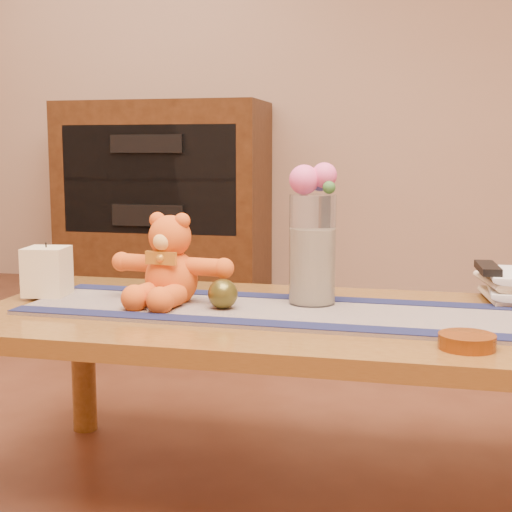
% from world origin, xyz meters
% --- Properties ---
extents(floor, '(5.50, 5.50, 0.00)m').
position_xyz_m(floor, '(0.00, 0.00, 0.00)').
color(floor, '#4F2616').
rests_on(floor, ground).
extents(wall_back, '(5.50, 0.00, 5.50)m').
position_xyz_m(wall_back, '(0.00, 2.75, 1.35)').
color(wall_back, tan).
rests_on(wall_back, floor).
extents(coffee_table_top, '(1.40, 0.70, 0.04)m').
position_xyz_m(coffee_table_top, '(0.00, 0.00, 0.43)').
color(coffee_table_top, brown).
rests_on(coffee_table_top, floor).
extents(table_leg_bl, '(0.07, 0.07, 0.41)m').
position_xyz_m(table_leg_bl, '(-0.64, 0.29, 0.21)').
color(table_leg_bl, brown).
rests_on(table_leg_bl, floor).
extents(persian_runner, '(1.21, 0.37, 0.01)m').
position_xyz_m(persian_runner, '(0.01, -0.00, 0.45)').
color(persian_runner, '#1D1947').
rests_on(persian_runner, coffee_table_top).
extents(runner_border_near, '(1.20, 0.08, 0.00)m').
position_xyz_m(runner_border_near, '(0.01, -0.15, 0.46)').
color(runner_border_near, '#14193C').
rests_on(runner_border_near, persian_runner).
extents(runner_border_far, '(1.20, 0.08, 0.00)m').
position_xyz_m(runner_border_far, '(0.01, 0.14, 0.46)').
color(runner_border_far, '#14193C').
rests_on(runner_border_far, persian_runner).
extents(teddy_bear, '(0.33, 0.29, 0.20)m').
position_xyz_m(teddy_bear, '(-0.27, 0.03, 0.56)').
color(teddy_bear, '#D75B1B').
rests_on(teddy_bear, persian_runner).
extents(pillar_candle, '(0.11, 0.11, 0.12)m').
position_xyz_m(pillar_candle, '(-0.60, 0.03, 0.52)').
color(pillar_candle, beige).
rests_on(pillar_candle, persian_runner).
extents(candle_wick, '(0.00, 0.00, 0.01)m').
position_xyz_m(candle_wick, '(-0.60, 0.03, 0.59)').
color(candle_wick, black).
rests_on(candle_wick, pillar_candle).
extents(glass_vase, '(0.11, 0.11, 0.26)m').
position_xyz_m(glass_vase, '(0.07, 0.08, 0.59)').
color(glass_vase, silver).
rests_on(glass_vase, persian_runner).
extents(potpourri_fill, '(0.09, 0.09, 0.18)m').
position_xyz_m(potpourri_fill, '(0.07, 0.08, 0.55)').
color(potpourri_fill, beige).
rests_on(potpourri_fill, glass_vase).
extents(rose_left, '(0.07, 0.07, 0.07)m').
position_xyz_m(rose_left, '(0.05, 0.07, 0.75)').
color(rose_left, '#EE5499').
rests_on(rose_left, glass_vase).
extents(rose_right, '(0.06, 0.06, 0.06)m').
position_xyz_m(rose_right, '(0.09, 0.09, 0.76)').
color(rose_right, '#EE5499').
rests_on(rose_right, glass_vase).
extents(blue_flower_back, '(0.04, 0.04, 0.04)m').
position_xyz_m(blue_flower_back, '(0.08, 0.12, 0.75)').
color(blue_flower_back, '#4F4EA9').
rests_on(blue_flower_back, glass_vase).
extents(blue_flower_side, '(0.04, 0.04, 0.04)m').
position_xyz_m(blue_flower_side, '(0.04, 0.10, 0.74)').
color(blue_flower_side, '#4F4EA9').
rests_on(blue_flower_side, glass_vase).
extents(leaf_sprig, '(0.03, 0.03, 0.03)m').
position_xyz_m(leaf_sprig, '(0.11, 0.06, 0.74)').
color(leaf_sprig, '#33662D').
rests_on(leaf_sprig, glass_vase).
extents(bronze_ball, '(0.09, 0.09, 0.07)m').
position_xyz_m(bronze_ball, '(-0.12, -0.03, 0.49)').
color(bronze_ball, '#4A4518').
rests_on(bronze_ball, persian_runner).
extents(book_bottom, '(0.19, 0.24, 0.02)m').
position_xyz_m(book_bottom, '(0.48, 0.24, 0.46)').
color(book_bottom, beige).
rests_on(book_bottom, coffee_table_top).
extents(book_lower, '(0.17, 0.23, 0.02)m').
position_xyz_m(book_lower, '(0.48, 0.24, 0.48)').
color(book_lower, beige).
rests_on(book_lower, book_bottom).
extents(book_upper, '(0.20, 0.25, 0.02)m').
position_xyz_m(book_upper, '(0.47, 0.25, 0.50)').
color(book_upper, beige).
rests_on(book_upper, book_lower).
extents(book_top, '(0.17, 0.23, 0.02)m').
position_xyz_m(book_top, '(0.48, 0.24, 0.52)').
color(book_top, beige).
rests_on(book_top, book_upper).
extents(tv_remote, '(0.06, 0.16, 0.02)m').
position_xyz_m(tv_remote, '(0.48, 0.23, 0.54)').
color(tv_remote, black).
rests_on(tv_remote, book_top).
extents(amber_dish, '(0.11, 0.11, 0.03)m').
position_xyz_m(amber_dish, '(0.41, -0.23, 0.46)').
color(amber_dish, '#BF5914').
rests_on(amber_dish, coffee_table_top).
extents(media_cabinet, '(1.20, 0.50, 1.10)m').
position_xyz_m(media_cabinet, '(-1.20, 2.48, 0.55)').
color(media_cabinet, '#331A0B').
rests_on(media_cabinet, floor).
extents(cabinet_cavity, '(1.02, 0.03, 0.61)m').
position_xyz_m(cabinet_cavity, '(-1.20, 2.25, 0.66)').
color(cabinet_cavity, black).
rests_on(cabinet_cavity, media_cabinet).
extents(cabinet_shelf, '(1.02, 0.20, 0.02)m').
position_xyz_m(cabinet_shelf, '(-1.20, 2.33, 0.66)').
color(cabinet_shelf, '#331A0B').
rests_on(cabinet_shelf, media_cabinet).
extents(stereo_upper, '(0.42, 0.28, 0.10)m').
position_xyz_m(stereo_upper, '(-1.20, 2.35, 0.86)').
color(stereo_upper, black).
rests_on(stereo_upper, media_cabinet).
extents(stereo_lower, '(0.42, 0.28, 0.12)m').
position_xyz_m(stereo_lower, '(-1.20, 2.35, 0.46)').
color(stereo_lower, black).
rests_on(stereo_lower, media_cabinet).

